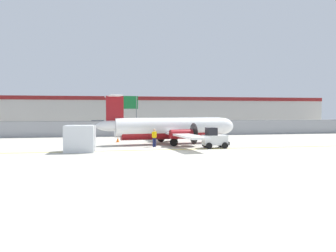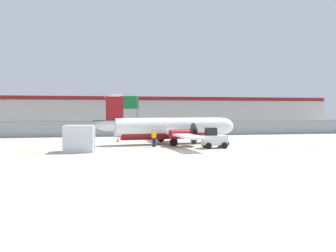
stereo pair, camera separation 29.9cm
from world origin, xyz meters
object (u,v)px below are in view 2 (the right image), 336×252
(traffic_cone_near_right, at_px, (118,139))
(parked_car_5, at_px, (183,126))
(traffic_cone_near_left, at_px, (154,140))
(parked_car_7, at_px, (238,126))
(parked_car_2, at_px, (100,125))
(parked_car_6, at_px, (190,124))
(parked_car_0, at_px, (34,128))
(cargo_container, at_px, (79,139))
(parked_car_3, at_px, (120,127))
(ground_crew_worker, at_px, (154,137))
(parked_car_1, at_px, (67,127))
(parked_car_4, at_px, (161,127))
(highway_sign, at_px, (126,106))
(baggage_tug, at_px, (214,139))
(commuter_airplane, at_px, (172,128))

(traffic_cone_near_right, height_order, parked_car_5, parked_car_5)
(traffic_cone_near_left, relative_size, parked_car_7, 0.15)
(parked_car_2, bearing_deg, parked_car_6, -5.60)
(traffic_cone_near_right, distance_m, parked_car_0, 18.77)
(cargo_container, relative_size, parked_car_3, 0.58)
(parked_car_0, bearing_deg, parked_car_6, 22.25)
(ground_crew_worker, height_order, parked_car_2, same)
(parked_car_1, distance_m, parked_car_3, 8.52)
(ground_crew_worker, bearing_deg, parked_car_3, 158.76)
(ground_crew_worker, distance_m, parked_car_0, 25.11)
(parked_car_4, bearing_deg, parked_car_1, -10.15)
(traffic_cone_near_left, distance_m, parked_car_6, 26.34)
(highway_sign, bearing_deg, parked_car_4, 29.46)
(ground_crew_worker, bearing_deg, parked_car_7, 111.97)
(baggage_tug, height_order, parked_car_3, baggage_tug)
(parked_car_1, xyz_separation_m, highway_sign, (8.91, -7.13, 3.24))
(traffic_cone_near_right, bearing_deg, commuter_airplane, -28.25)
(traffic_cone_near_left, xyz_separation_m, parked_car_2, (-6.43, 26.84, 0.58))
(parked_car_6, bearing_deg, parked_car_4, 58.55)
(parked_car_4, distance_m, parked_car_7, 12.65)
(parked_car_5, relative_size, parked_car_6, 1.01)
(baggage_tug, distance_m, cargo_container, 11.89)
(ground_crew_worker, xyz_separation_m, traffic_cone_near_right, (-3.24, 5.52, -0.64))
(commuter_airplane, bearing_deg, parked_car_5, 67.21)
(parked_car_0, xyz_separation_m, parked_car_1, (4.26, 2.84, 0.00))
(commuter_airplane, height_order, parked_car_3, commuter_airplane)
(parked_car_3, bearing_deg, ground_crew_worker, -76.94)
(commuter_airplane, distance_m, parked_car_0, 24.62)
(parked_car_2, distance_m, highway_sign, 15.89)
(baggage_tug, relative_size, parked_car_1, 0.54)
(parked_car_1, bearing_deg, baggage_tug, -60.45)
(cargo_container, distance_m, parked_car_2, 33.35)
(highway_sign, bearing_deg, parked_car_1, 141.32)
(traffic_cone_near_left, bearing_deg, parked_car_6, 67.47)
(traffic_cone_near_right, height_order, parked_car_2, parked_car_2)
(parked_car_0, xyz_separation_m, parked_car_3, (12.53, 0.81, 0.00))
(traffic_cone_near_right, bearing_deg, highway_sign, 82.36)
(parked_car_5, relative_size, highway_sign, 0.80)
(traffic_cone_near_left, distance_m, parked_car_1, 22.06)
(parked_car_0, distance_m, parked_car_1, 5.12)
(parked_car_2, xyz_separation_m, parked_car_3, (3.41, -9.93, 0.00))
(parked_car_7, distance_m, highway_sign, 18.80)
(parked_car_0, height_order, parked_car_6, same)
(parked_car_3, xyz_separation_m, highway_sign, (0.64, -5.10, 3.24))
(commuter_airplane, xyz_separation_m, parked_car_0, (-17.27, 17.54, -0.71))
(traffic_cone_near_right, distance_m, parked_car_4, 15.11)
(ground_crew_worker, distance_m, highway_sign, 16.25)
(parked_car_1, bearing_deg, highway_sign, -41.94)
(ground_crew_worker, relative_size, parked_car_6, 0.39)
(parked_car_3, height_order, highway_sign, highway_sign)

